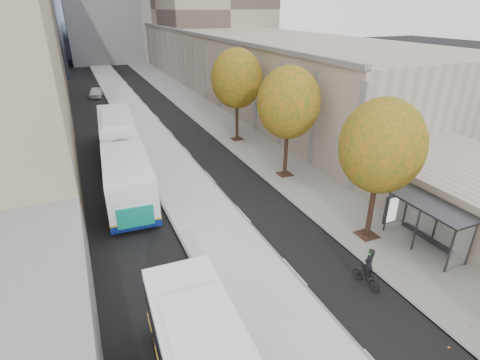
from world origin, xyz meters
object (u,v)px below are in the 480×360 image
cyclist (367,272)px  distant_car (95,93)px  bus_shelter (433,211)px  bus_far (121,151)px

cyclist → distant_car: bearing=91.0°
bus_shelter → cyclist: bus_shelter is taller
cyclist → distant_car: cyclist is taller
bus_shelter → cyclist: 5.23m
bus_far → cyclist: bus_far is taller
cyclist → bus_far: bearing=106.0°
bus_shelter → distant_car: (-12.81, 44.78, -1.53)m
bus_far → distant_car: bearing=93.1°
bus_far → cyclist: (8.14, -17.67, -0.97)m
bus_shelter → bus_far: 21.08m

